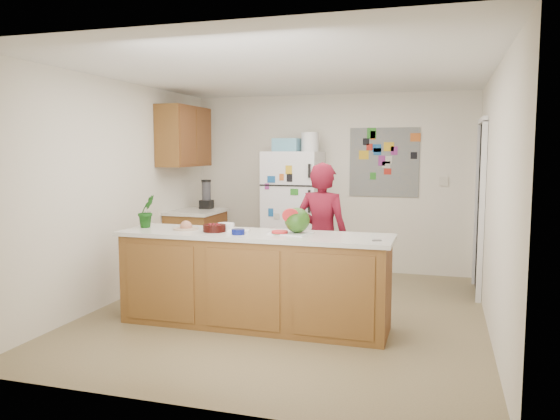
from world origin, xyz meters
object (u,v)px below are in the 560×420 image
(watermelon, at_px, (297,220))
(cherry_bowl, at_px, (214,228))
(person, at_px, (322,237))
(refrigerator, at_px, (293,213))

(watermelon, height_order, cherry_bowl, watermelon)
(cherry_bowl, bearing_deg, person, 39.98)
(person, height_order, cherry_bowl, person)
(refrigerator, height_order, cherry_bowl, refrigerator)
(watermelon, xyz_separation_m, cherry_bowl, (-0.82, -0.09, -0.10))
(refrigerator, relative_size, watermelon, 7.09)
(refrigerator, height_order, person, refrigerator)
(person, bearing_deg, cherry_bowl, 48.99)
(refrigerator, xyz_separation_m, watermelon, (0.67, -2.32, 0.20))
(cherry_bowl, bearing_deg, watermelon, 6.36)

